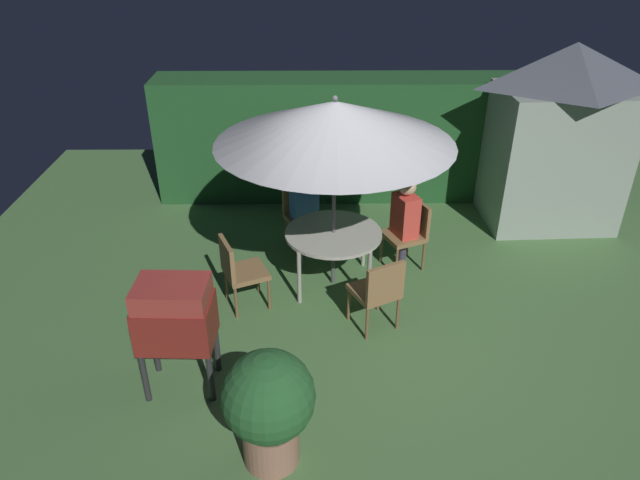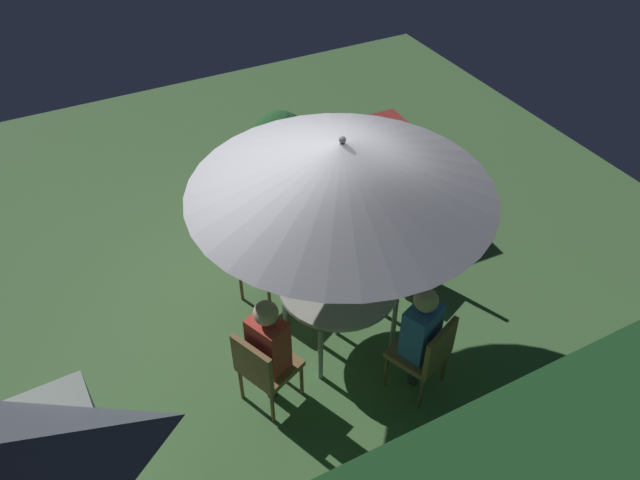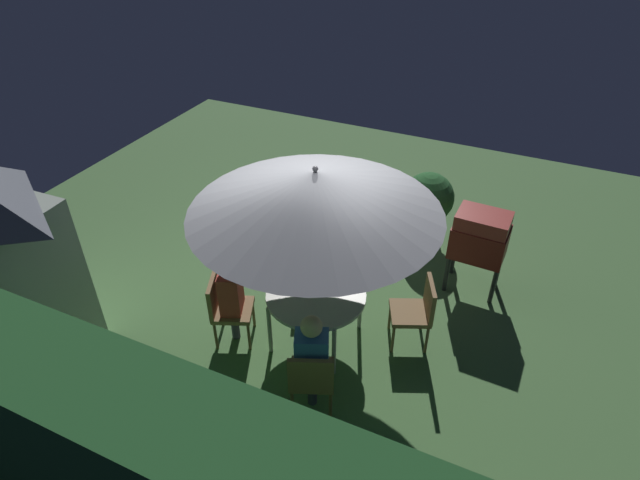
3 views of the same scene
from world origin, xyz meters
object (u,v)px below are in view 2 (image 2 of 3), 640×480
Objects in this scene: chair_toward_hedge at (404,239)px; potted_plant_by_shed at (280,146)px; patio_table at (338,289)px; chair_far_side at (426,352)px; chair_near_shed at (263,366)px; person_in_blue at (421,329)px; patio_umbrella at (342,167)px; chair_toward_house at (259,259)px; person_in_red at (268,342)px; bbq_grill at (377,148)px.

chair_toward_hedge is 2.28m from potted_plant_by_shed.
chair_far_side is at bearing 112.44° from patio_table.
patio_table is 1.09m from chair_near_shed.
chair_far_side is (-0.40, 0.96, -0.15)m from patio_table.
person_in_blue reaches higher than chair_toward_hedge.
patio_table is 0.93× the size of person_in_blue.
person_in_blue is (-0.36, 0.88, -1.31)m from patio_umbrella.
patio_umbrella is at bearing -67.56° from person_in_blue.
chair_near_shed is 2.28m from chair_toward_hedge.
patio_umbrella is 1.98m from chair_toward_hedge.
chair_near_shed is at bearing -18.69° from person_in_blue.
chair_toward_house is (0.46, -0.92, -0.15)m from patio_table.
patio_table is at bearing -67.56° from chair_far_side.
potted_plant_by_shed is (-0.21, -3.66, 0.12)m from chair_far_side.
person_in_red is 1.00× the size of person_in_blue.
person_in_red reaches higher than patio_table.
chair_toward_house is at bearing -15.63° from chair_toward_hedge.
chair_toward_hedge is at bearing -156.56° from patio_table.
chair_near_shed and chair_toward_house have the same top height.
patio_umbrella is at bearing 23.44° from chair_toward_hedge.
chair_near_shed is 0.81× the size of potted_plant_by_shed.
chair_far_side is at bearing 156.45° from person_in_red.
chair_far_side is at bearing 63.84° from chair_toward_hedge.
bbq_grill is at bearing -113.56° from person_in_blue.
patio_umbrella reaches higher than person_in_blue.
patio_table is at bearing -157.08° from chair_near_shed.
patio_table is 1.30× the size of chair_toward_house.
person_in_red is (0.45, 1.31, 0.26)m from chair_toward_house.
chair_far_side is 1.60m from chair_toward_hedge.
bbq_grill reaches higher than chair_far_side.
chair_toward_hedge is at bearing 164.37° from chair_toward_house.
chair_toward_house is 0.81× the size of potted_plant_by_shed.
person_in_blue reaches higher than patio_table.
patio_table is at bearing -67.56° from person_in_blue.
bbq_grill is at bearing -107.96° from chair_toward_hedge.
person_in_blue is (-1.36, 0.46, 0.26)m from chair_near_shed.
chair_far_side reaches higher than patio_table.
patio_umbrella reaches higher than chair_toward_hedge.
person_in_blue is at bearing 61.46° from chair_toward_hedge.
chair_toward_house is at bearing -63.18° from patio_umbrella.
person_in_blue is (-1.28, 0.49, 0.00)m from person_in_red.
potted_plant_by_shed is (-0.61, -2.70, -1.46)m from patio_umbrella.
person_in_red is at bearing -23.55° from chair_far_side.
person_in_red is at bearing -157.08° from chair_near_shed.
chair_toward_house is (-0.53, -1.34, 0.00)m from chair_near_shed.
person_in_blue is at bearing 114.71° from chair_toward_house.
chair_toward_hedge is 1.63m from chair_toward_house.
bbq_grill reaches higher than patio_table.
person_in_red reaches higher than chair_toward_house.
person_in_blue reaches higher than bbq_grill.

